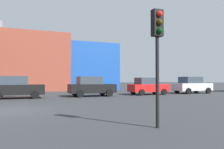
{
  "coord_description": "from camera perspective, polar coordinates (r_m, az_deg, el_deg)",
  "views": [
    {
      "loc": [
        0.56,
        -12.92,
        1.6
      ],
      "look_at": [
        8.12,
        5.6,
        2.04
      ],
      "focal_mm": 36.21,
      "sensor_mm": 36.0,
      "label": 1
    }
  ],
  "objects": [
    {
      "name": "parked_car_3",
      "position": [
        21.62,
        -5.24,
        -3.02
      ],
      "size": [
        4.35,
        2.13,
        1.89
      ],
      "color": "black",
      "rests_on": "ground_plane"
    },
    {
      "name": "ground_plane",
      "position": [
        13.03,
        -24.77,
        -8.22
      ],
      "size": [
        200.0,
        200.0,
        0.0
      ],
      "primitive_type": "plane",
      "color": "#2D3033"
    },
    {
      "name": "parked_car_5",
      "position": [
        27.69,
        19.52,
        -2.54
      ],
      "size": [
        4.41,
        2.16,
        1.91
      ],
      "color": "silver",
      "rests_on": "ground_plane"
    },
    {
      "name": "traffic_light_near_right",
      "position": [
        7.75,
        11.44,
        8.37
      ],
      "size": [
        0.36,
        0.36,
        3.94
      ],
      "rotation": [
        0.0,
        0.0,
        -1.55
      ],
      "color": "black",
      "rests_on": "ground_plane"
    },
    {
      "name": "parked_car_4",
      "position": [
        24.18,
        9.05,
        -2.93
      ],
      "size": [
        4.15,
        2.03,
        1.8
      ],
      "color": "red",
      "rests_on": "ground_plane"
    },
    {
      "name": "parked_car_2",
      "position": [
        20.68,
        -23.07,
        -2.99
      ],
      "size": [
        4.38,
        2.14,
        1.9
      ],
      "color": "black",
      "rests_on": "ground_plane"
    }
  ]
}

